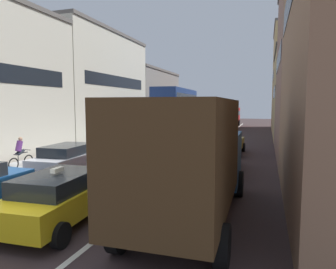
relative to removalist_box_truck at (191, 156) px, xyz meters
name	(u,v)px	position (x,y,z in m)	size (l,w,h in m)	color
ground_plane	(19,244)	(-3.70, -2.74, -1.97)	(140.00, 140.00, 0.00)	#3C2E2E
sidewalk_left	(126,141)	(-10.40, 17.26, -1.90)	(2.60, 64.00, 0.14)	#B0B0B0
lane_stripe_left	(178,143)	(-5.40, 17.26, -1.97)	(0.16, 60.00, 0.01)	silver
lane_stripe_right	(216,145)	(-2.00, 17.26, -1.97)	(0.16, 60.00, 0.01)	silver
building_row_left	(84,90)	(-15.70, 18.56, 2.88)	(7.20, 43.90, 10.66)	beige
building_row_right	(323,71)	(6.20, 18.96, 4.11)	(7.20, 43.90, 13.49)	tan
removalist_box_truck	(191,156)	(0.00, 0.00, 0.00)	(2.83, 7.75, 3.58)	navy
taxi_centre_lane_front	(61,196)	(-3.56, -1.23, -1.18)	(2.24, 4.39, 1.66)	yellow
sedan_centre_lane_second	(137,162)	(-3.65, 4.35, -1.18)	(2.10, 4.32, 1.49)	#A51E1E
wagon_left_lane_second	(69,159)	(-7.14, 4.05, -1.18)	(2.22, 4.38, 1.49)	silver
hatchback_centre_lane_third	(170,147)	(-3.72, 9.67, -1.18)	(2.15, 4.35, 1.49)	gray
sedan_left_lane_third	(123,145)	(-6.94, 9.59, -1.18)	(2.30, 4.41, 1.49)	black
coupe_centre_lane_fourth	(191,138)	(-3.56, 14.78, -1.18)	(2.11, 4.32, 1.49)	#19592D
sedan_right_lane_behind_truck	(220,156)	(-0.20, 7.21, -1.18)	(2.26, 4.40, 1.49)	beige
wagon_right_lane_far	(228,143)	(-0.47, 12.71, -1.18)	(2.16, 4.35, 1.49)	#B29319
bus_mid_queue_primary	(176,110)	(-7.23, 23.02, 0.86)	(3.14, 10.60, 5.06)	navy
bus_far_queue_secondary	(227,116)	(-3.58, 37.76, -0.21)	(3.04, 10.57, 2.90)	#B21919
cyclist_on_sidewalk	(20,153)	(-10.42, 4.38, -1.12)	(0.50, 1.73, 1.72)	black
pedestrian_near_kerb	(99,135)	(-11.04, 13.40, -1.03)	(0.50, 0.34, 1.66)	#262D47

